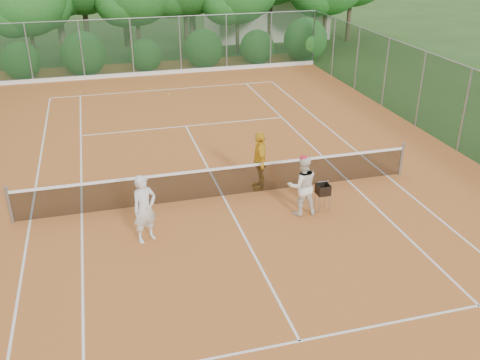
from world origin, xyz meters
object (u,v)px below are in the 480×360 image
at_px(player_white, 145,209).
at_px(player_center_grp, 302,185).
at_px(player_yellow, 260,160).
at_px(ball_hopper, 323,190).

xyz_separation_m(player_white, player_center_grp, (4.35, 0.26, -0.03)).
relative_size(player_center_grp, player_yellow, 0.96).
xyz_separation_m(player_center_grp, player_yellow, (-0.65, 1.88, 0.04)).
distance_m(player_white, player_center_grp, 4.36).
bearing_deg(player_center_grp, player_yellow, 109.10).
distance_m(player_white, player_yellow, 4.27).
distance_m(player_white, ball_hopper, 5.02).
bearing_deg(player_center_grp, player_white, -176.57).
bearing_deg(player_yellow, player_white, -51.32).
bearing_deg(player_white, ball_hopper, -22.56).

